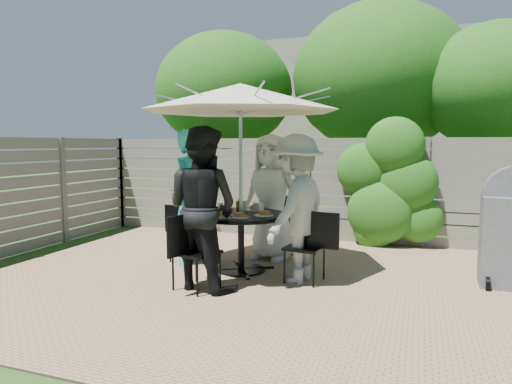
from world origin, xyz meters
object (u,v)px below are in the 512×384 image
(chair_back, at_px, (276,239))
(chair_left, at_px, (186,245))
(patio_table, at_px, (241,231))
(plate_front, at_px, (225,215))
(plate_extra, at_px, (240,216))
(coffee_cup, at_px, (256,208))
(plate_back, at_px, (255,208))
(person_left, at_px, (193,197))
(chair_right, at_px, (306,261))
(umbrella, at_px, (241,98))
(person_back, at_px, (272,197))
(plate_right, at_px, (264,214))
(syrup_jug, at_px, (239,207))
(glass_left, at_px, (221,208))
(plate_left, at_px, (219,210))
(chair_front, at_px, (196,268))
(bicycle, at_px, (199,212))
(person_right, at_px, (296,209))
(glass_right, at_px, (262,209))
(glass_back, at_px, (245,206))
(person_front, at_px, (202,208))

(chair_back, distance_m, chair_left, 1.37)
(patio_table, relative_size, plate_front, 5.57)
(plate_extra, distance_m, coffee_cup, 0.53)
(chair_left, height_order, plate_back, plate_back)
(person_left, xyz_separation_m, chair_right, (1.76, -0.37, -0.70))
(umbrella, distance_m, person_back, 1.62)
(umbrella, distance_m, plate_right, 1.55)
(chair_left, xyz_separation_m, syrup_jug, (0.90, -0.14, 0.63))
(glass_left, bearing_deg, patio_table, 10.15)
(chair_left, relative_size, plate_left, 3.20)
(plate_extra, bearing_deg, syrup_jug, 112.59)
(plate_back, xyz_separation_m, plate_extra, (0.04, -0.68, 0.00))
(chair_front, bearing_deg, plate_right, -15.98)
(plate_left, bearing_deg, chair_left, 168.20)
(bicycle, bearing_deg, person_back, -30.73)
(plate_front, xyz_separation_m, plate_extra, (0.19, 0.02, 0.00))
(patio_table, bearing_deg, chair_left, 168.18)
(person_left, relative_size, person_right, 1.04)
(glass_right, height_order, syrup_jug, syrup_jug)
(plate_right, bearing_deg, plate_back, 123.15)
(glass_right, bearing_deg, chair_left, 173.07)
(patio_table, relative_size, coffee_cup, 12.07)
(chair_front, height_order, glass_right, glass_right)
(person_back, relative_size, glass_left, 13.42)
(patio_table, bearing_deg, plate_back, 78.15)
(chair_front, bearing_deg, person_back, 4.49)
(person_back, relative_size, glass_back, 13.42)
(glass_back, distance_m, coffee_cup, 0.21)
(plate_back, bearing_deg, plate_extra, -86.60)
(chair_front, xyz_separation_m, glass_back, (0.15, 1.22, 0.59))
(plate_back, bearing_deg, patio_table, -101.85)
(chair_right, relative_size, person_right, 0.49)
(chair_front, bearing_deg, person_front, 4.00)
(plate_front, distance_m, glass_right, 0.53)
(patio_table, bearing_deg, syrup_jug, 128.34)
(plate_extra, distance_m, glass_back, 0.63)
(plate_extra, bearing_deg, person_left, 151.60)
(umbrella, relative_size, plate_left, 11.83)
(plate_right, height_order, syrup_jug, syrup_jug)
(patio_table, height_order, plate_front, plate_front)
(person_right, distance_m, plate_extra, 0.72)
(umbrella, xyz_separation_m, bicycle, (-1.64, 1.98, -1.87))
(umbrella, height_order, plate_right, umbrella)
(chair_front, height_order, bicycle, chair_front)
(plate_front, bearing_deg, chair_front, -101.97)
(chair_front, relative_size, person_front, 0.48)
(patio_table, distance_m, plate_left, 0.45)
(patio_table, xyz_separation_m, plate_back, (0.07, 0.35, 0.27))
(patio_table, height_order, chair_right, chair_right)
(coffee_cup, height_order, bicycle, bicycle)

